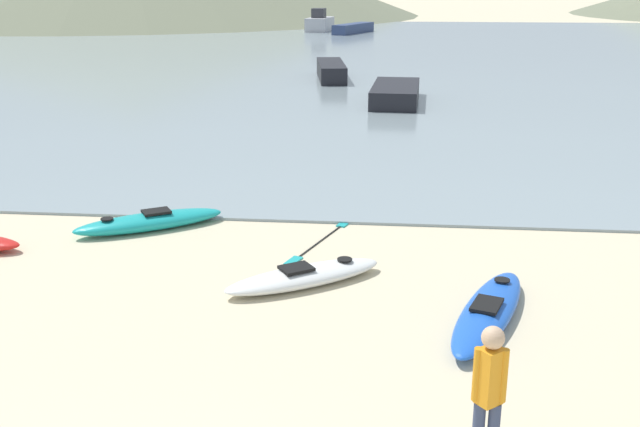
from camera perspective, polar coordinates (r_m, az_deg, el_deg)
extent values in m
cube|color=gray|center=(49.96, 3.09, 12.07)|extent=(160.00, 70.00, 0.06)
ellipsoid|color=teal|center=(15.52, -12.86, -0.61)|extent=(2.95, 2.20, 0.34)
cube|color=black|center=(15.49, -12.37, 0.15)|extent=(0.67, 0.62, 0.05)
cylinder|color=black|center=(15.31, -15.93, -0.39)|extent=(0.25, 0.25, 0.02)
ellipsoid|color=white|center=(12.49, -1.22, -4.80)|extent=(2.77, 2.19, 0.29)
cube|color=black|center=(12.36, -1.81, -4.19)|extent=(0.65, 0.62, 0.05)
cylinder|color=black|center=(12.77, 1.90, -3.51)|extent=(0.26, 0.26, 0.02)
ellipsoid|color=blue|center=(11.50, 12.72, -7.28)|extent=(1.75, 3.30, 0.31)
cube|color=black|center=(11.29, 12.59, -6.79)|extent=(0.56, 0.68, 0.05)
cylinder|color=black|center=(12.25, 13.71, -4.94)|extent=(0.25, 0.25, 0.02)
cube|color=orange|center=(7.74, 12.83, -12.00)|extent=(0.30, 0.30, 0.60)
cylinder|color=orange|center=(7.71, 11.88, -11.89)|extent=(0.09, 0.09, 0.57)
cylinder|color=orange|center=(7.75, 13.79, -11.90)|extent=(0.09, 0.09, 0.57)
sphere|color=tan|center=(7.54, 13.05, -9.20)|extent=(0.23, 0.23, 0.23)
cube|color=navy|center=(67.41, 2.56, 13.91)|extent=(3.43, 5.99, 0.82)
cube|color=#B2B2B7|center=(70.09, -0.02, 14.23)|extent=(2.33, 4.58, 1.18)
cube|color=#333338|center=(69.60, -0.09, 15.03)|extent=(1.25, 1.43, 0.83)
cube|color=black|center=(30.38, 5.77, 9.08)|extent=(2.01, 4.83, 0.70)
cube|color=black|center=(37.23, 0.86, 10.83)|extent=(1.91, 5.12, 0.80)
cylinder|color=black|center=(14.49, 0.03, -2.11)|extent=(0.65, 1.80, 0.03)
cube|color=teal|center=(13.50, -2.05, -3.64)|extent=(0.31, 0.47, 0.03)
cube|color=teal|center=(15.50, 1.85, -0.77)|extent=(0.31, 0.47, 0.03)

